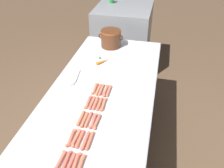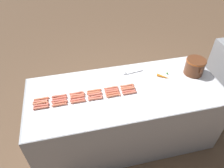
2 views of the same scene
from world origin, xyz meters
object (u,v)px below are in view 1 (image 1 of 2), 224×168
object	(u,v)px
hot_dog_5	(95,88)
bean_pot	(111,38)
hot_dog_11	(98,89)
hot_dog_25	(80,165)
hot_dog_13	(70,164)
hot_dog_10	(92,103)
hot_dog_14	(81,139)
hot_dog_21	(93,121)
hot_dog_15	(89,119)
hot_dog_17	(102,90)
hot_dog_2	(71,138)
hot_dog_22	(100,104)
hot_dog_9	(84,120)
hot_dog_7	(66,161)
hot_dog_26	(90,141)
back_cabinet	(123,39)
hot_dog_27	(97,121)
hot_dog_1	(60,161)
hot_dog_8	(76,138)
hot_dog_19	(75,163)
hot_dog_16	(96,103)
carrot	(103,61)
hot_dog_29	(109,91)
hot_dog_23	(106,90)
serving_spoon	(73,81)
hot_dog_20	(85,141)
hot_dog_28	(104,104)

from	to	relation	value
hot_dog_5	bean_pot	xyz separation A→B (m)	(-0.05, 0.85, 0.10)
hot_dog_11	hot_dog_25	xyz separation A→B (m)	(0.10, -0.76, 0.00)
hot_dog_13	hot_dog_10	bearing A→B (deg)	93.44
hot_dog_14	hot_dog_21	bearing A→B (deg)	79.30
hot_dog_15	hot_dog_17	world-z (taller)	same
hot_dog_2	hot_dog_22	world-z (taller)	same
hot_dog_9	hot_dog_14	xyz separation A→B (m)	(0.03, -0.18, 0.00)
hot_dog_13	hot_dog_7	bearing A→B (deg)	162.74
hot_dog_21	hot_dog_26	xyz separation A→B (m)	(0.03, -0.18, 0.00)
back_cabinet	hot_dog_27	distance (m)	2.24
hot_dog_1	hot_dog_7	world-z (taller)	same
hot_dog_8	hot_dog_19	distance (m)	0.20
hot_dog_8	hot_dog_16	world-z (taller)	same
hot_dog_13	carrot	xyz separation A→B (m)	(-0.11, 1.24, 0.00)
hot_dog_17	hot_dog_22	bearing A→B (deg)	-80.12
hot_dog_16	bean_pot	world-z (taller)	bean_pot
hot_dog_8	hot_dog_21	xyz separation A→B (m)	(0.07, 0.18, 0.00)
hot_dog_2	hot_dog_14	size ratio (longest dim) A/B	1.00
hot_dog_2	hot_dog_22	bearing A→B (deg)	75.87
hot_dog_17	hot_dog_19	distance (m)	0.75
hot_dog_22	hot_dog_11	bearing A→B (deg)	108.29
hot_dog_9	hot_dog_26	world-z (taller)	same
hot_dog_29	bean_pot	size ratio (longest dim) A/B	0.56
hot_dog_2	hot_dog_23	distance (m)	0.57
hot_dog_5	hot_dog_25	bearing A→B (deg)	-80.51
hot_dog_2	hot_dog_5	bearing A→B (deg)	89.59
hot_dog_22	hot_dog_27	distance (m)	0.20
hot_dog_23	serving_spoon	xyz separation A→B (m)	(-0.32, 0.08, -0.00)
hot_dog_26	hot_dog_20	bearing A→B (deg)	-169.13
hot_dog_10	hot_dog_26	bearing A→B (deg)	-75.56
hot_dog_17	hot_dog_15	bearing A→B (deg)	-89.60
hot_dog_19	hot_dog_27	bearing A→B (deg)	84.92
hot_dog_5	hot_dog_8	world-z (taller)	same
hot_dog_13	hot_dog_25	size ratio (longest dim) A/B	1.00
hot_dog_17	hot_dog_25	bearing A→B (deg)	-84.92
hot_dog_11	hot_dog_16	size ratio (longest dim) A/B	1.00
hot_dog_22	bean_pot	size ratio (longest dim) A/B	0.56
hot_dog_19	hot_dog_28	distance (m)	0.57
hot_dog_21	hot_dog_25	xyz separation A→B (m)	(0.03, -0.38, 0.00)
hot_dog_9	hot_dog_20	bearing A→B (deg)	-70.27
hot_dog_23	hot_dog_8	bearing A→B (deg)	-97.07
hot_dog_1	serving_spoon	world-z (taller)	hot_dog_1
hot_dog_19	hot_dog_29	bearing A→B (deg)	87.50
hot_dog_1	hot_dog_25	size ratio (longest dim) A/B	1.00
hot_dog_19	hot_dog_21	xyz separation A→B (m)	(0.00, 0.37, 0.00)
hot_dog_11	hot_dog_17	distance (m)	0.03
hot_dog_5	serving_spoon	world-z (taller)	hot_dog_5
hot_dog_16	hot_dog_20	distance (m)	0.39
carrot	hot_dog_21	bearing A→B (deg)	-80.39
back_cabinet	hot_dog_14	world-z (taller)	back_cabinet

